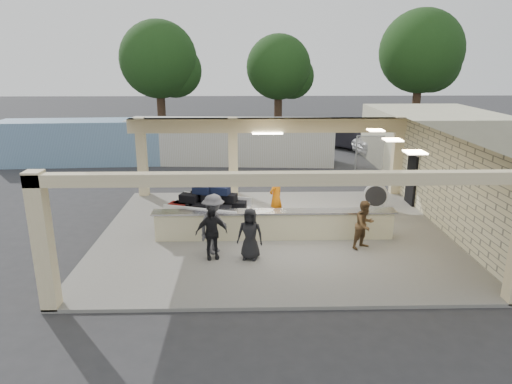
{
  "coord_description": "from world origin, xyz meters",
  "views": [
    {
      "loc": [
        -0.98,
        -14.97,
        6.04
      ],
      "look_at": [
        -0.58,
        1.0,
        1.3
      ],
      "focal_mm": 32.0,
      "sensor_mm": 36.0,
      "label": 1
    }
  ],
  "objects_px": {
    "container_blue": "(87,142)",
    "passenger_b": "(211,233)",
    "baggage_counter": "(274,225)",
    "baggage_handler": "(276,197)",
    "passenger_c": "(214,224)",
    "passenger_d": "(250,234)",
    "drum_fan": "(376,195)",
    "car_white_a": "(391,144)",
    "passenger_a": "(365,225)",
    "car_white_b": "(466,141)",
    "luggage_cart": "(208,206)",
    "container_white": "(231,141)",
    "car_dark": "(353,138)"
  },
  "relations": [
    {
      "from": "luggage_cart",
      "to": "car_white_a",
      "type": "bearing_deg",
      "value": 69.46
    },
    {
      "from": "car_white_b",
      "to": "container_blue",
      "type": "xyz_separation_m",
      "value": [
        -23.77,
        -2.79,
        0.52
      ]
    },
    {
      "from": "luggage_cart",
      "to": "container_white",
      "type": "distance_m",
      "value": 11.04
    },
    {
      "from": "passenger_d",
      "to": "car_white_b",
      "type": "height_order",
      "value": "passenger_d"
    },
    {
      "from": "container_blue",
      "to": "passenger_b",
      "type": "bearing_deg",
      "value": -62.23
    },
    {
      "from": "car_white_b",
      "to": "container_blue",
      "type": "relative_size",
      "value": 0.49
    },
    {
      "from": "passenger_a",
      "to": "passenger_b",
      "type": "xyz_separation_m",
      "value": [
        -4.84,
        -0.66,
        0.03
      ]
    },
    {
      "from": "passenger_a",
      "to": "passenger_d",
      "type": "distance_m",
      "value": 3.74
    },
    {
      "from": "car_dark",
      "to": "container_blue",
      "type": "bearing_deg",
      "value": 145.41
    },
    {
      "from": "drum_fan",
      "to": "passenger_c",
      "type": "xyz_separation_m",
      "value": [
        -6.28,
        -4.19,
        0.4
      ]
    },
    {
      "from": "passenger_b",
      "to": "car_white_b",
      "type": "bearing_deg",
      "value": 33.59
    },
    {
      "from": "baggage_handler",
      "to": "passenger_a",
      "type": "relative_size",
      "value": 1.1
    },
    {
      "from": "passenger_d",
      "to": "car_dark",
      "type": "relative_size",
      "value": 0.35
    },
    {
      "from": "passenger_a",
      "to": "car_white_a",
      "type": "distance_m",
      "value": 16.17
    },
    {
      "from": "car_white_a",
      "to": "container_white",
      "type": "relative_size",
      "value": 0.4
    },
    {
      "from": "passenger_b",
      "to": "passenger_d",
      "type": "height_order",
      "value": "passenger_b"
    },
    {
      "from": "luggage_cart",
      "to": "passenger_a",
      "type": "xyz_separation_m",
      "value": [
        5.14,
        -1.93,
        -0.05
      ]
    },
    {
      "from": "car_white_b",
      "to": "container_white",
      "type": "relative_size",
      "value": 0.4
    },
    {
      "from": "luggage_cart",
      "to": "passenger_d",
      "type": "xyz_separation_m",
      "value": [
        1.48,
        -2.65,
        -0.04
      ]
    },
    {
      "from": "car_white_a",
      "to": "passenger_b",
      "type": "bearing_deg",
      "value": 131.33
    },
    {
      "from": "car_white_b",
      "to": "container_white",
      "type": "xyz_separation_m",
      "value": [
        -15.4,
        -2.82,
        0.54
      ]
    },
    {
      "from": "baggage_counter",
      "to": "car_dark",
      "type": "relative_size",
      "value": 1.78
    },
    {
      "from": "car_dark",
      "to": "passenger_d",
      "type": "bearing_deg",
      "value": -159.97
    },
    {
      "from": "drum_fan",
      "to": "baggage_handler",
      "type": "bearing_deg",
      "value": -149.67
    },
    {
      "from": "passenger_d",
      "to": "drum_fan",
      "type": "bearing_deg",
      "value": 55.01
    },
    {
      "from": "drum_fan",
      "to": "container_blue",
      "type": "distance_m",
      "value": 17.09
    },
    {
      "from": "baggage_handler",
      "to": "passenger_a",
      "type": "distance_m",
      "value": 3.87
    },
    {
      "from": "container_blue",
      "to": "car_white_a",
      "type": "bearing_deg",
      "value": 3.51
    },
    {
      "from": "drum_fan",
      "to": "passenger_d",
      "type": "height_order",
      "value": "passenger_d"
    },
    {
      "from": "passenger_c",
      "to": "passenger_d",
      "type": "relative_size",
      "value": 1.19
    },
    {
      "from": "passenger_a",
      "to": "container_blue",
      "type": "distance_m",
      "value": 18.39
    },
    {
      "from": "passenger_b",
      "to": "car_white_b",
      "type": "height_order",
      "value": "passenger_b"
    },
    {
      "from": "car_white_a",
      "to": "container_blue",
      "type": "xyz_separation_m",
      "value": [
        -18.62,
        -2.17,
        0.6
      ]
    },
    {
      "from": "baggage_handler",
      "to": "car_white_a",
      "type": "bearing_deg",
      "value": -170.4
    },
    {
      "from": "baggage_counter",
      "to": "car_dark",
      "type": "height_order",
      "value": "car_dark"
    },
    {
      "from": "baggage_handler",
      "to": "passenger_c",
      "type": "bearing_deg",
      "value": 8.33
    },
    {
      "from": "baggage_counter",
      "to": "passenger_d",
      "type": "height_order",
      "value": "passenger_d"
    },
    {
      "from": "luggage_cart",
      "to": "passenger_b",
      "type": "xyz_separation_m",
      "value": [
        0.3,
        -2.59,
        -0.02
      ]
    },
    {
      "from": "luggage_cart",
      "to": "container_white",
      "type": "height_order",
      "value": "container_white"
    },
    {
      "from": "baggage_counter",
      "to": "baggage_handler",
      "type": "xyz_separation_m",
      "value": [
        0.18,
        1.91,
        0.39
      ]
    },
    {
      "from": "baggage_handler",
      "to": "passenger_c",
      "type": "height_order",
      "value": "passenger_c"
    },
    {
      "from": "drum_fan",
      "to": "container_blue",
      "type": "relative_size",
      "value": 0.11
    },
    {
      "from": "drum_fan",
      "to": "passenger_d",
      "type": "distance_m",
      "value": 6.95
    },
    {
      "from": "passenger_d",
      "to": "car_white_b",
      "type": "bearing_deg",
      "value": 61.65
    },
    {
      "from": "container_blue",
      "to": "baggage_counter",
      "type": "bearing_deg",
      "value": -53.01
    },
    {
      "from": "drum_fan",
      "to": "baggage_handler",
      "type": "xyz_separation_m",
      "value": [
        -4.13,
        -1.13,
        0.32
      ]
    },
    {
      "from": "passenger_b",
      "to": "passenger_c",
      "type": "height_order",
      "value": "passenger_c"
    },
    {
      "from": "passenger_c",
      "to": "container_blue",
      "type": "bearing_deg",
      "value": 64.42
    },
    {
      "from": "luggage_cart",
      "to": "car_white_b",
      "type": "relative_size",
      "value": 0.65
    },
    {
      "from": "car_white_b",
      "to": "container_white",
      "type": "bearing_deg",
      "value": 90.39
    }
  ]
}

